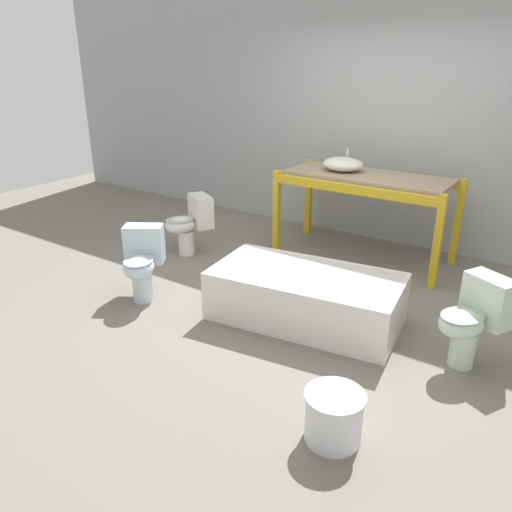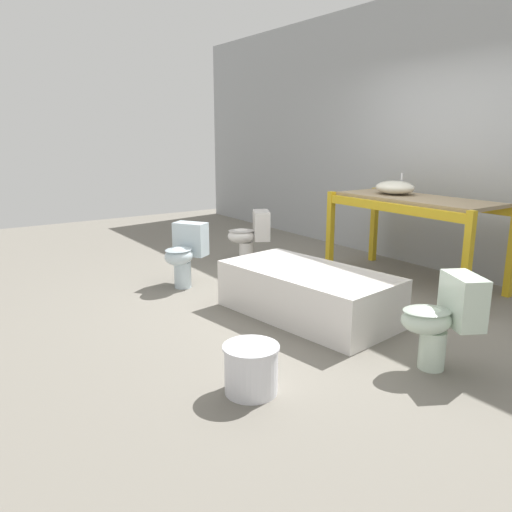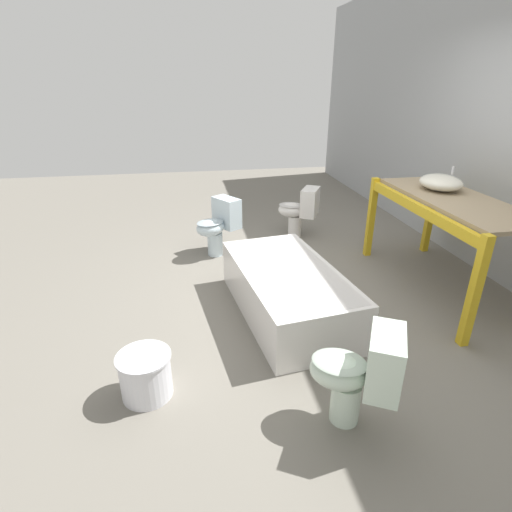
# 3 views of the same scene
# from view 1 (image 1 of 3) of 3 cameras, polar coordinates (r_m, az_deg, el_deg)

# --- Properties ---
(ground_plane) EXTENTS (12.00, 12.00, 0.00)m
(ground_plane) POSITION_cam_1_polar(r_m,az_deg,el_deg) (4.84, 6.50, -4.04)
(ground_plane) COLOR slate
(warehouse_wall_rear) EXTENTS (10.80, 0.08, 3.20)m
(warehouse_wall_rear) POSITION_cam_1_polar(r_m,az_deg,el_deg) (6.05, 15.73, 16.36)
(warehouse_wall_rear) COLOR #9EA0A3
(warehouse_wall_rear) RESTS_ON ground_plane
(shelving_rack) EXTENTS (1.87, 0.82, 0.93)m
(shelving_rack) POSITION_cam_1_polar(r_m,az_deg,el_deg) (5.52, 12.52, 7.69)
(shelving_rack) COLOR gold
(shelving_rack) RESTS_ON ground_plane
(sink_basin) EXTENTS (0.45, 0.38, 0.23)m
(sink_basin) POSITION_cam_1_polar(r_m,az_deg,el_deg) (5.61, 9.89, 10.31)
(sink_basin) COLOR silver
(sink_basin) RESTS_ON shelving_rack
(bathtub_main) EXTENTS (1.66, 1.00, 0.43)m
(bathtub_main) POSITION_cam_1_polar(r_m,az_deg,el_deg) (4.23, 5.68, -4.23)
(bathtub_main) COLOR white
(bathtub_main) RESTS_ON ground_plane
(toilet_near) EXTENTS (0.52, 0.60, 0.67)m
(toilet_near) POSITION_cam_1_polar(r_m,az_deg,el_deg) (3.89, 23.59, -6.42)
(toilet_near) COLOR silver
(toilet_near) RESTS_ON ground_plane
(toilet_far) EXTENTS (0.54, 0.60, 0.67)m
(toilet_far) POSITION_cam_1_polar(r_m,az_deg,el_deg) (4.65, -12.92, -0.43)
(toilet_far) COLOR silver
(toilet_far) RESTS_ON ground_plane
(toilet_extra) EXTENTS (0.52, 0.60, 0.67)m
(toilet_extra) POSITION_cam_1_polar(r_m,az_deg,el_deg) (5.64, -7.52, 3.93)
(toilet_extra) COLOR white
(toilet_extra) RESTS_ON ground_plane
(bucket_white) EXTENTS (0.36, 0.36, 0.31)m
(bucket_white) POSITION_cam_1_polar(r_m,az_deg,el_deg) (3.07, 8.88, -17.58)
(bucket_white) COLOR silver
(bucket_white) RESTS_ON ground_plane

